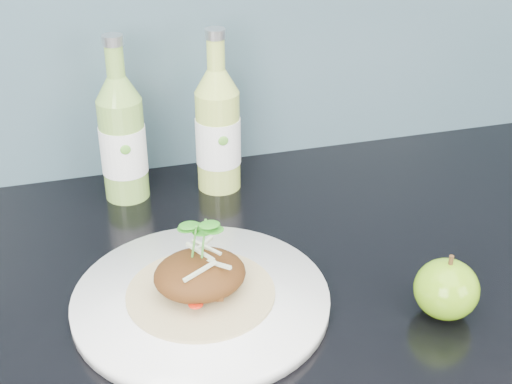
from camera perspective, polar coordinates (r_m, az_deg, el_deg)
The scene contains 5 objects.
dinner_plate at distance 0.79m, azimuth -4.41°, elevation -8.62°, with size 0.29×0.29×0.02m.
pork_taco at distance 0.77m, azimuth -4.52°, elevation -6.45°, with size 0.16×0.16×0.10m.
green_apple at distance 0.79m, azimuth 14.99°, elevation -7.51°, with size 0.07×0.07×0.08m.
cider_bottle_left at distance 0.98m, azimuth -10.63°, elevation 4.22°, with size 0.07×0.07×0.23m.
cider_bottle_right at distance 0.99m, azimuth -3.07°, elevation 4.96°, with size 0.07×0.07×0.23m.
Camera 1 is at (-0.17, 1.01, 1.39)m, focal length 50.00 mm.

